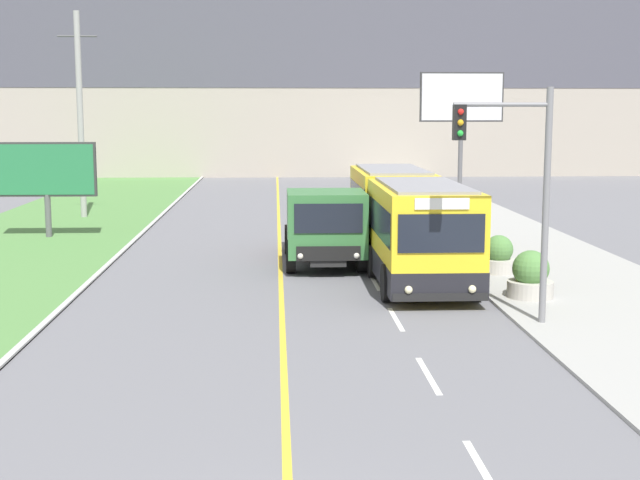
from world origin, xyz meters
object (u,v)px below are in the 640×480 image
object	(u,v)px
dump_truck	(325,227)
billboard_small	(46,172)
traffic_light_mast	(518,175)
city_bus	(405,221)
planter_round_near	(531,277)
utility_pole_far	(80,115)
planter_round_second	(499,256)
billboard_large	(462,103)

from	to	relation	value
dump_truck	billboard_small	size ratio (longest dim) A/B	1.63
traffic_light_mast	billboard_small	size ratio (longest dim) A/B	1.42
city_bus	traffic_light_mast	xyz separation A→B (m)	(1.46, -7.67, 2.02)
billboard_small	planter_round_near	world-z (taller)	billboard_small
dump_truck	planter_round_near	world-z (taller)	dump_truck
utility_pole_far	dump_truck	bearing A→B (deg)	-52.57
traffic_light_mast	planter_round_near	size ratio (longest dim) A/B	4.39
utility_pole_far	planter_round_second	distance (m)	22.55
dump_truck	billboard_large	size ratio (longest dim) A/B	0.91
city_bus	planter_round_near	xyz separation A→B (m)	(2.65, -4.89, -0.89)
utility_pole_far	planter_round_near	size ratio (longest dim) A/B	7.53
utility_pole_far	billboard_large	xyz separation A→B (m)	(18.88, 5.21, 0.57)
billboard_large	planter_round_near	size ratio (longest dim) A/B	5.54
billboard_large	billboard_small	bearing A→B (deg)	-147.92
utility_pole_far	traffic_light_mast	bearing A→B (deg)	-56.42
traffic_light_mast	billboard_small	world-z (taller)	traffic_light_mast
dump_truck	planter_round_second	world-z (taller)	dump_truck
city_bus	billboard_small	distance (m)	15.19
city_bus	planter_round_second	distance (m)	3.13
traffic_light_mast	billboard_small	distance (m)	21.13
city_bus	planter_round_second	xyz separation A→B (m)	(2.70, -1.28, -0.94)
dump_truck	planter_round_second	xyz separation A→B (m)	(5.23, -1.72, -0.71)
billboard_large	planter_round_second	distance (m)	21.50
utility_pole_far	billboard_large	bearing A→B (deg)	15.43
dump_truck	planter_round_second	distance (m)	5.55
city_bus	traffic_light_mast	size ratio (longest dim) A/B	2.25
billboard_large	city_bus	bearing A→B (deg)	-106.55
billboard_large	planter_round_near	world-z (taller)	billboard_large
billboard_large	billboard_small	world-z (taller)	billboard_large
dump_truck	billboard_large	xyz separation A→B (m)	(8.31, 19.01, 4.07)
billboard_large	planter_round_second	size ratio (longest dim) A/B	6.04
utility_pole_far	billboard_small	world-z (taller)	utility_pole_far
utility_pole_far	billboard_large	size ratio (longest dim) A/B	1.36
dump_truck	traffic_light_mast	distance (m)	9.32
billboard_small	planter_round_near	bearing A→B (deg)	-38.52
traffic_light_mast	dump_truck	bearing A→B (deg)	116.17
planter_round_near	planter_round_second	distance (m)	3.61
city_bus	utility_pole_far	bearing A→B (deg)	132.58
dump_truck	traffic_light_mast	bearing A→B (deg)	-63.83
city_bus	planter_round_second	size ratio (longest dim) A/B	10.78
traffic_light_mast	planter_round_second	bearing A→B (deg)	79.01
utility_pole_far	billboard_small	distance (m)	6.97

